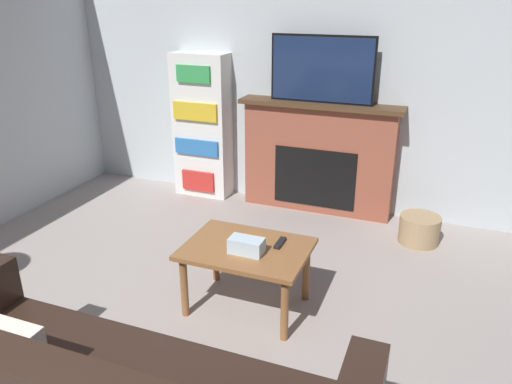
{
  "coord_description": "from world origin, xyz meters",
  "views": [
    {
      "loc": [
        1.29,
        -0.73,
        2.01
      ],
      "look_at": [
        0.1,
        2.31,
        0.69
      ],
      "focal_mm": 35.0,
      "sensor_mm": 36.0,
      "label": 1
    }
  ],
  "objects_px": {
    "coffee_table": "(247,256)",
    "storage_basket": "(419,229)",
    "tv": "(322,69)",
    "fireplace": "(318,157)",
    "bookshelf": "(202,126)"
  },
  "relations": [
    {
      "from": "fireplace",
      "to": "coffee_table",
      "type": "height_order",
      "value": "fireplace"
    },
    {
      "from": "coffee_table",
      "to": "fireplace",
      "type": "bearing_deg",
      "value": 89.7
    },
    {
      "from": "coffee_table",
      "to": "storage_basket",
      "type": "bearing_deg",
      "value": 54.26
    },
    {
      "from": "coffee_table",
      "to": "storage_basket",
      "type": "relative_size",
      "value": 2.37
    },
    {
      "from": "coffee_table",
      "to": "storage_basket",
      "type": "height_order",
      "value": "coffee_table"
    },
    {
      "from": "tv",
      "to": "storage_basket",
      "type": "bearing_deg",
      "value": -19.39
    },
    {
      "from": "fireplace",
      "to": "bookshelf",
      "type": "relative_size",
      "value": 1.05
    },
    {
      "from": "tv",
      "to": "coffee_table",
      "type": "xyz_separation_m",
      "value": [
        -0.01,
        -1.77,
        -0.97
      ]
    },
    {
      "from": "fireplace",
      "to": "storage_basket",
      "type": "height_order",
      "value": "fireplace"
    },
    {
      "from": "tv",
      "to": "storage_basket",
      "type": "xyz_separation_m",
      "value": [
        1.01,
        -0.35,
        -1.24
      ]
    },
    {
      "from": "coffee_table",
      "to": "storage_basket",
      "type": "distance_m",
      "value": 1.76
    },
    {
      "from": "bookshelf",
      "to": "storage_basket",
      "type": "relative_size",
      "value": 4.26
    },
    {
      "from": "bookshelf",
      "to": "storage_basket",
      "type": "distance_m",
      "value": 2.34
    },
    {
      "from": "tv",
      "to": "storage_basket",
      "type": "distance_m",
      "value": 1.64
    },
    {
      "from": "bookshelf",
      "to": "storage_basket",
      "type": "bearing_deg",
      "value": -8.97
    }
  ]
}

